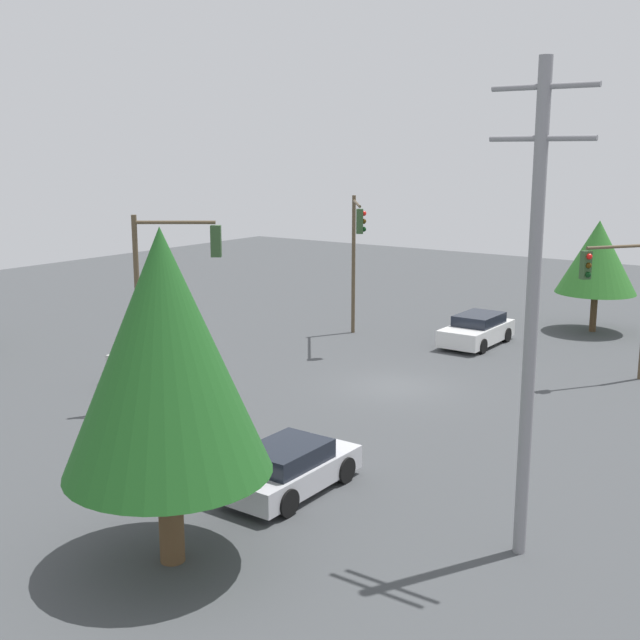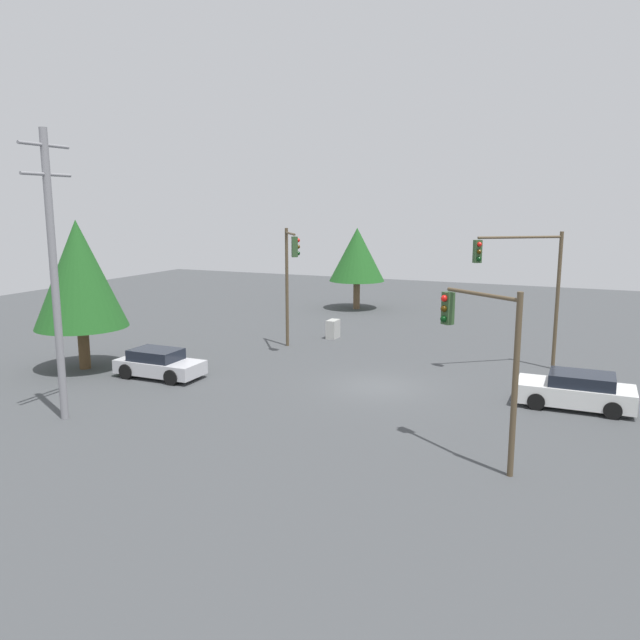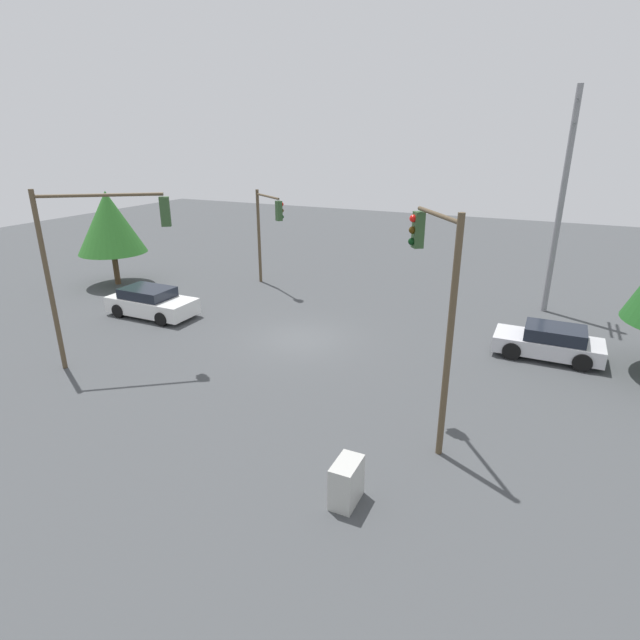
% 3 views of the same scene
% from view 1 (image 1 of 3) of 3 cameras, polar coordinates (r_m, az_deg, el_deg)
% --- Properties ---
extents(ground_plane, '(80.00, 80.00, 0.00)m').
position_cam_1_polar(ground_plane, '(30.62, 5.39, -4.76)').
color(ground_plane, '#424447').
extents(sedan_white, '(2.04, 4.41, 1.42)m').
position_cam_1_polar(sedan_white, '(37.63, 11.11, -0.70)').
color(sedan_white, silver).
rests_on(sedan_white, ground_plane).
extents(sedan_silver, '(1.93, 4.08, 1.33)m').
position_cam_1_polar(sedan_silver, '(21.27, -2.16, -10.47)').
color(sedan_silver, silver).
rests_on(sedan_silver, ground_plane).
extents(traffic_signal_main, '(2.90, 3.79, 6.71)m').
position_cam_1_polar(traffic_signal_main, '(37.13, 2.58, 5.49)').
color(traffic_signal_main, brown).
rests_on(traffic_signal_main, ground_plane).
extents(traffic_signal_cross, '(1.98, 2.69, 5.52)m').
position_cam_1_polar(traffic_signal_cross, '(32.35, 20.61, 2.26)').
color(traffic_signal_cross, brown).
rests_on(traffic_signal_cross, ground_plane).
extents(traffic_signal_aux, '(2.50, 1.91, 6.70)m').
position_cam_1_polar(traffic_signal_aux, '(27.41, -10.75, 2.78)').
color(traffic_signal_aux, brown).
rests_on(traffic_signal_aux, ground_plane).
extents(utility_pole_tall, '(2.20, 0.28, 10.59)m').
position_cam_1_polar(utility_pole_tall, '(17.29, 14.87, 1.02)').
color(utility_pole_tall, gray).
rests_on(utility_pole_tall, ground_plane).
extents(electrical_cabinet, '(0.98, 0.57, 1.12)m').
position_cam_1_polar(electrical_cabinet, '(31.65, -14.00, -3.46)').
color(electrical_cabinet, '#B2B2AD').
rests_on(electrical_cabinet, ground_plane).
extents(tree_left, '(4.42, 4.42, 7.27)m').
position_cam_1_polar(tree_left, '(16.83, -11.01, -2.36)').
color(tree_left, brown).
rests_on(tree_left, ground_plane).
extents(tree_right, '(3.88, 3.88, 5.50)m').
position_cam_1_polar(tree_right, '(41.45, 19.13, 4.24)').
color(tree_right, '#4C3823').
rests_on(tree_right, ground_plane).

